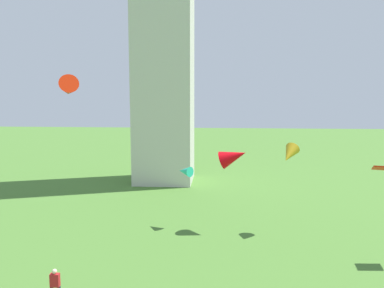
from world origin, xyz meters
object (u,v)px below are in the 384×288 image
at_px(person_2, 55,284).
at_px(kite_flying_1, 69,89).
at_px(kite_flying_0, 381,168).
at_px(kite_flying_3, 289,154).
at_px(kite_flying_2, 185,171).
at_px(kite_flying_4, 234,156).

distance_m(person_2, kite_flying_1, 12.91).
xyz_separation_m(kite_flying_0, kite_flying_3, (-3.26, 8.27, -0.61)).
distance_m(kite_flying_2, kite_flying_3, 8.04).
bearing_deg(kite_flying_4, kite_flying_0, -128.10).
xyz_separation_m(kite_flying_1, kite_flying_2, (7.55, 3.80, -6.34)).
relative_size(kite_flying_2, kite_flying_3, 0.67).
relative_size(kite_flying_2, kite_flying_4, 0.56).
relative_size(kite_flying_0, kite_flying_1, 0.52).
xyz_separation_m(person_2, kite_flying_3, (13.18, 10.87, 4.98)).
relative_size(kite_flying_1, kite_flying_2, 1.81).
bearing_deg(kite_flying_3, kite_flying_4, -152.38).
bearing_deg(kite_flying_1, kite_flying_2, -177.33).
xyz_separation_m(kite_flying_0, kite_flying_4, (-7.30, 8.57, -0.87)).
xyz_separation_m(kite_flying_2, kite_flying_3, (7.80, -1.14, 1.61)).
xyz_separation_m(kite_flying_1, kite_flying_3, (15.35, 2.66, -4.74)).
distance_m(person_2, kite_flying_4, 15.19).
bearing_deg(kite_flying_3, kite_flying_0, -36.58).
distance_m(kite_flying_1, kite_flying_4, 12.71).
relative_size(person_2, kite_flying_4, 0.70).
height_order(kite_flying_0, kite_flying_3, kite_flying_3).
height_order(person_2, kite_flying_1, kite_flying_1).
bearing_deg(kite_flying_2, person_2, 13.28).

